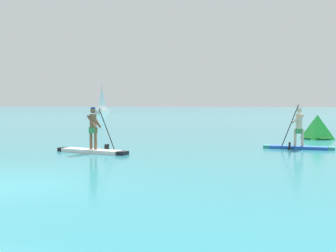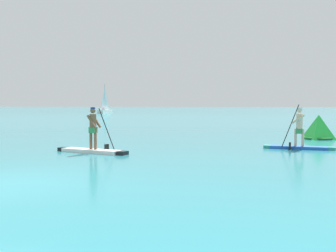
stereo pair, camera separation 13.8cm
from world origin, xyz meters
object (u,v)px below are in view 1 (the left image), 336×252
at_px(paddleboarder_mid_center, 93,144).
at_px(paddleboarder_far_right, 298,140).
at_px(sailboat_left_horizon, 102,109).
at_px(race_marker_buoy, 317,128).

xyz_separation_m(paddleboarder_mid_center, paddleboarder_far_right, (7.84, 3.14, 0.04)).
bearing_deg(paddleboarder_far_right, paddleboarder_mid_center, 27.84).
distance_m(paddleboarder_far_right, sailboat_left_horizon, 66.83).
bearing_deg(race_marker_buoy, paddleboarder_far_right, -105.36).
xyz_separation_m(paddleboarder_far_right, sailboat_left_horizon, (-31.82, 58.77, 0.40)).
xyz_separation_m(paddleboarder_mid_center, race_marker_buoy, (9.30, 8.44, 0.23)).
relative_size(paddleboarder_far_right, sailboat_left_horizon, 0.51).
relative_size(paddleboarder_mid_center, sailboat_left_horizon, 0.55).
relative_size(race_marker_buoy, sailboat_left_horizon, 0.30).
relative_size(paddleboarder_mid_center, paddleboarder_far_right, 1.10).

